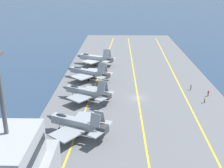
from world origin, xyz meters
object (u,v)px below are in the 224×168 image
(parked_jet_nearest, at_px, (76,123))
(crew_yellow_vest, at_px, (205,99))
(parked_jet_second, at_px, (86,92))
(parked_jet_fourth, at_px, (95,58))
(parked_jet_third, at_px, (88,72))
(crew_red_vest, at_px, (208,93))
(crew_brown_vest, at_px, (191,87))

(parked_jet_nearest, bearing_deg, crew_yellow_vest, -61.38)
(parked_jet_nearest, distance_m, parked_jet_second, 18.21)
(parked_jet_second, relative_size, parked_jet_fourth, 0.95)
(parked_jet_third, height_order, parked_jet_fourth, parked_jet_fourth)
(parked_jet_fourth, bearing_deg, parked_jet_second, -178.91)
(crew_yellow_vest, bearing_deg, parked_jet_fourth, 42.09)
(parked_jet_fourth, bearing_deg, crew_yellow_vest, -137.91)
(parked_jet_second, height_order, crew_red_vest, parked_jet_second)
(parked_jet_third, distance_m, crew_brown_vest, 33.20)
(parked_jet_third, bearing_deg, crew_red_vest, -111.50)
(parked_jet_second, xyz_separation_m, crew_brown_vest, (8.77, -30.45, -1.54))
(parked_jet_nearest, xyz_separation_m, crew_yellow_vest, (17.46, -31.99, -1.77))
(parked_jet_third, relative_size, crew_red_vest, 9.42)
(parked_jet_third, xyz_separation_m, crew_red_vest, (-14.02, -35.59, -1.45))
(parked_jet_third, bearing_deg, parked_jet_fourth, -2.49)
(parked_jet_nearest, relative_size, parked_jet_second, 0.98)
(crew_yellow_vest, relative_size, crew_brown_vest, 0.98)
(crew_yellow_vest, height_order, crew_brown_vest, crew_brown_vest)
(parked_jet_third, bearing_deg, parked_jet_second, -175.48)
(parked_jet_second, relative_size, crew_brown_vest, 8.45)
(parked_jet_nearest, distance_m, parked_jet_third, 36.20)
(parked_jet_nearest, relative_size, parked_jet_fourth, 0.94)
(parked_jet_fourth, xyz_separation_m, crew_yellow_vest, (-36.00, -32.52, -1.76))
(parked_jet_nearest, distance_m, crew_brown_vest, 40.82)
(parked_jet_nearest, height_order, crew_red_vest, parked_jet_nearest)
(parked_jet_second, relative_size, crew_yellow_vest, 8.66)
(parked_jet_nearest, xyz_separation_m, parked_jet_fourth, (53.46, 0.53, -0.00))
(crew_red_vest, height_order, crew_yellow_vest, crew_yellow_vest)
(crew_brown_vest, bearing_deg, parked_jet_fourth, 49.60)
(parked_jet_second, distance_m, crew_yellow_vest, 31.90)
(parked_jet_third, relative_size, crew_yellow_vest, 9.36)
(parked_jet_nearest, relative_size, crew_brown_vest, 8.32)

